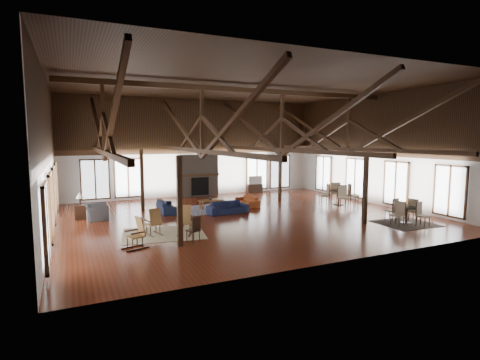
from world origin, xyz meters
name	(u,v)px	position (x,y,z in m)	size (l,w,h in m)	color
floor	(244,216)	(0.00, 0.00, 0.00)	(16.00, 16.00, 0.00)	maroon
ceiling	(244,84)	(0.00, 0.00, 6.00)	(16.00, 14.00, 0.02)	black
wall_back	(196,148)	(0.00, 7.00, 3.00)	(16.00, 0.02, 6.00)	white
wall_front	(348,160)	(0.00, -7.00, 3.00)	(16.00, 0.02, 6.00)	white
wall_left	(47,155)	(-8.00, 0.00, 3.00)	(0.02, 14.00, 6.00)	white
wall_right	(377,149)	(8.00, 0.00, 3.00)	(0.02, 14.00, 6.00)	white
roof_truss	(244,129)	(0.00, 0.00, 4.03)	(15.60, 14.07, 3.14)	#311C0D
post_grid	(244,184)	(0.00, 0.00, 1.52)	(8.16, 7.16, 3.05)	#311C0D
fireplace	(198,176)	(0.00, 6.67, 1.29)	(2.50, 0.69, 2.60)	#665B4E
ceiling_fan	(264,135)	(0.50, -1.00, 3.73)	(1.60, 1.60, 0.75)	black
sofa_navy_front	(228,208)	(-0.44, 0.91, 0.29)	(1.96, 0.77, 0.57)	#141A38
sofa_navy_left	(167,206)	(-3.00, 2.41, 0.28)	(0.76, 1.95, 0.57)	#121B32
sofa_orange	(247,201)	(1.35, 2.43, 0.25)	(0.67, 1.72, 0.50)	#98421D
coffee_table	(211,201)	(-0.75, 2.37, 0.41)	(1.33, 0.85, 0.47)	brown
vase	(210,198)	(-0.81, 2.32, 0.57)	(0.18, 0.18, 0.19)	#B2B2B2
armchair	(97,212)	(-6.28, 2.01, 0.34)	(0.93, 1.06, 0.69)	#2F3032
side_table_lamp	(80,209)	(-6.93, 2.49, 0.46)	(0.48, 0.48, 1.22)	black
rocking_chair_a	(154,223)	(-4.49, -1.71, 0.48)	(0.60, 0.87, 1.02)	#925E37
rocking_chair_b	(185,221)	(-3.44, -2.12, 0.54)	(0.84, 1.01, 1.15)	#925E37
rocking_chair_c	(137,233)	(-5.34, -3.13, 0.49)	(0.90, 0.65, 1.04)	#925E37
side_chair_a	(183,213)	(-3.13, -0.74, 0.56)	(0.49, 0.49, 0.97)	black
side_chair_b	(195,228)	(-3.42, -3.26, 0.52)	(0.51, 0.51, 0.90)	black
cafe_table_near	(407,212)	(5.68, -4.20, 0.49)	(1.92, 1.92, 0.98)	black
cafe_table_far	(339,194)	(6.03, 0.65, 0.56)	(2.16, 2.16, 1.12)	black
cup_near	(407,206)	(5.61, -4.25, 0.75)	(0.12, 0.12, 0.09)	#B2B2B2
cup_far	(339,189)	(6.09, 0.72, 0.86)	(0.14, 0.14, 0.11)	#B2B2B2
tv_console	(254,188)	(3.94, 6.75, 0.27)	(1.09, 0.41, 0.54)	black
television	(255,180)	(3.98, 6.75, 0.82)	(0.95, 0.12, 0.55)	#B2B2B2
rug_tan	(164,234)	(-4.15, -1.66, 0.01)	(3.01, 2.36, 0.01)	tan
rug_navy	(208,209)	(-0.93, 2.36, 0.01)	(3.29, 2.47, 0.01)	#16163F
rug_dark	(405,223)	(5.60, -4.23, 0.01)	(2.25, 2.05, 0.01)	black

